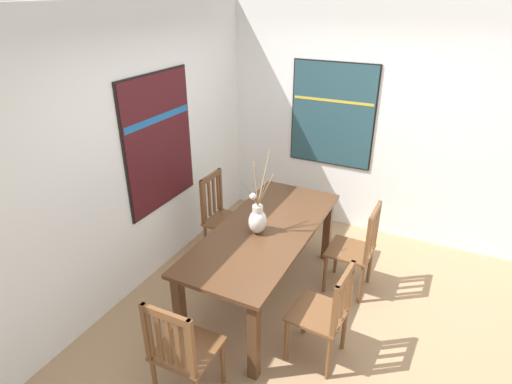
% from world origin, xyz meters
% --- Properties ---
extents(ground_plane, '(6.40, 6.40, 0.03)m').
position_xyz_m(ground_plane, '(0.00, 0.00, -0.01)').
color(ground_plane, '#A37F5B').
extents(wall_back, '(6.40, 0.12, 2.70)m').
position_xyz_m(wall_back, '(0.00, 1.86, 1.35)').
color(wall_back, white).
rests_on(wall_back, ground_plane).
extents(wall_side, '(0.12, 6.40, 2.70)m').
position_xyz_m(wall_side, '(1.86, 0.00, 1.35)').
color(wall_side, white).
rests_on(wall_side, ground_plane).
extents(dining_table, '(1.97, 0.84, 0.78)m').
position_xyz_m(dining_table, '(0.03, 0.57, 0.67)').
color(dining_table, '#51331E').
rests_on(dining_table, ground_plane).
extents(centerpiece_vase, '(0.29, 0.22, 0.75)m').
position_xyz_m(centerpiece_vase, '(-0.05, 0.60, 0.92)').
color(centerpiece_vase, silver).
rests_on(centerpiece_vase, dining_table).
extents(chair_0, '(0.43, 0.43, 0.94)m').
position_xyz_m(chair_0, '(-1.28, 0.59, 0.49)').
color(chair_0, brown).
rests_on(chair_0, ground_plane).
extents(chair_1, '(0.43, 0.43, 0.95)m').
position_xyz_m(chair_1, '(0.54, -0.19, 0.48)').
color(chair_1, brown).
rests_on(chair_1, ground_plane).
extents(chair_2, '(0.43, 0.43, 0.97)m').
position_xyz_m(chair_2, '(0.50, 1.31, 0.50)').
color(chair_2, brown).
rests_on(chair_2, ground_plane).
extents(chair_3, '(0.45, 0.45, 0.90)m').
position_xyz_m(chair_3, '(-0.45, -0.19, 0.47)').
color(chair_3, brown).
rests_on(chair_3, ground_plane).
extents(painting_on_back_wall, '(1.02, 0.05, 1.36)m').
position_xyz_m(painting_on_back_wall, '(0.15, 1.79, 1.40)').
color(painting_on_back_wall, black).
extents(painting_on_side_wall, '(0.05, 1.02, 1.24)m').
position_xyz_m(painting_on_side_wall, '(1.79, 0.51, 1.42)').
color(painting_on_side_wall, black).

